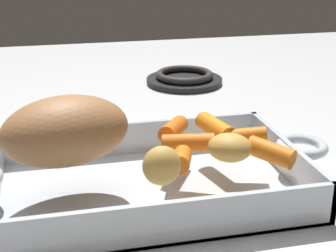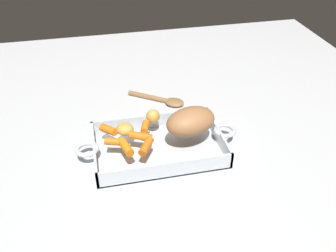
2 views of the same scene
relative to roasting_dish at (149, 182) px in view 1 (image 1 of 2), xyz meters
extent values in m
plane|color=silver|center=(0.00, 0.00, -0.01)|extent=(1.81, 1.81, 0.00)
cube|color=silver|center=(0.00, 0.00, -0.01)|extent=(0.36, 0.23, 0.01)
cube|color=silver|center=(0.00, 0.11, 0.01)|extent=(0.36, 0.01, 0.05)
cube|color=silver|center=(0.00, -0.11, 0.01)|extent=(0.36, 0.01, 0.05)
cube|color=silver|center=(-0.18, 0.00, 0.01)|extent=(0.01, 0.23, 0.05)
torus|color=silver|center=(-0.20, 0.00, 0.03)|extent=(0.07, 0.07, 0.01)
ellipsoid|color=#A46E43|center=(0.09, 0.00, 0.07)|extent=(0.16, 0.13, 0.08)
cylinder|color=orange|center=(-0.05, 0.00, 0.05)|extent=(0.07, 0.04, 0.03)
cylinder|color=orange|center=(-0.12, -0.01, 0.04)|extent=(0.05, 0.03, 0.02)
cylinder|color=orange|center=(-0.09, -0.04, 0.05)|extent=(0.04, 0.07, 0.02)
cylinder|color=orange|center=(-0.04, -0.05, 0.05)|extent=(0.05, 0.06, 0.03)
cylinder|color=orange|center=(-0.13, 0.05, 0.05)|extent=(0.05, 0.06, 0.03)
cylinder|color=orange|center=(-0.03, 0.04, 0.04)|extent=(0.03, 0.05, 0.02)
ellipsoid|color=gold|center=(-0.09, 0.03, 0.05)|extent=(0.06, 0.06, 0.03)
ellipsoid|color=gold|center=(0.00, 0.07, 0.06)|extent=(0.04, 0.04, 0.04)
cylinder|color=black|center=(-0.16, -0.45, -0.01)|extent=(0.16, 0.16, 0.01)
torus|color=#2D2B28|center=(-0.16, -0.45, 0.00)|extent=(0.12, 0.12, 0.01)
camera|label=1|loc=(0.10, 0.53, 0.28)|focal=53.70mm
camera|label=2|loc=(-0.15, -0.80, 0.66)|focal=39.44mm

